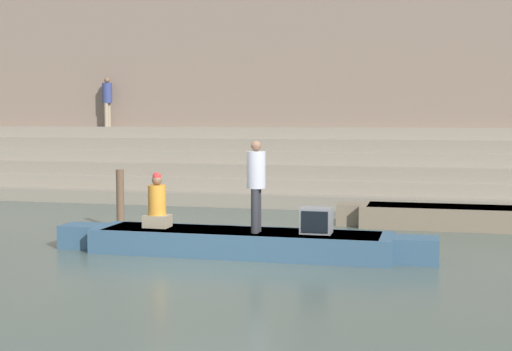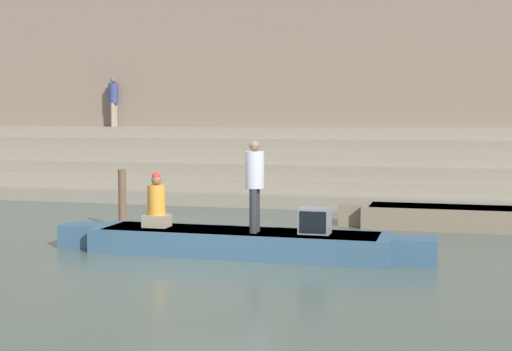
{
  "view_description": "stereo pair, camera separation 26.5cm",
  "coord_description": "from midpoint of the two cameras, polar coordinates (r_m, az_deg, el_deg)",
  "views": [
    {
      "loc": [
        3.63,
        -11.15,
        2.45
      ],
      "look_at": [
        0.34,
        2.28,
        1.34
      ],
      "focal_mm": 50.0,
      "sensor_mm": 36.0,
      "label": 1
    },
    {
      "loc": [
        3.89,
        -11.09,
        2.45
      ],
      "look_at": [
        0.34,
        2.28,
        1.34
      ],
      "focal_mm": 50.0,
      "sensor_mm": 36.0,
      "label": 2
    }
  ],
  "objects": [
    {
      "name": "ghat_steps",
      "position": [
        21.44,
        3.62,
        0.13
      ],
      "size": [
        36.0,
        3.83,
        2.17
      ],
      "color": "gray",
      "rests_on": "ground"
    },
    {
      "name": "ground_plane",
      "position": [
        11.99,
        -4.85,
        -7.21
      ],
      "size": [
        120.0,
        120.0,
        0.0
      ],
      "primitive_type": "plane",
      "color": "#47544C"
    },
    {
      "name": "person_rowing",
      "position": [
        13.31,
        -8.48,
        -2.39
      ],
      "size": [
        0.46,
        0.36,
        1.02
      ],
      "rotation": [
        0.0,
        0.0,
        -0.06
      ],
      "color": "gray",
      "rests_on": "rowboat_main"
    },
    {
      "name": "person_standing",
      "position": [
        12.52,
        -0.59,
        -0.35
      ],
      "size": [
        0.33,
        0.33,
        1.62
      ],
      "rotation": [
        0.0,
        0.0,
        0.29
      ],
      "color": "#28282D",
      "rests_on": "rowboat_main"
    },
    {
      "name": "person_on_steps",
      "position": [
        24.57,
        -12.12,
        6.06
      ],
      "size": [
        0.33,
        0.33,
        1.65
      ],
      "rotation": [
        0.0,
        0.0,
        1.22
      ],
      "color": "gray",
      "rests_on": "ghat_steps"
    },
    {
      "name": "back_wall",
      "position": [
        23.35,
        4.52,
        6.85
      ],
      "size": [
        34.2,
        1.28,
        6.8
      ],
      "color": "#7F6B5B",
      "rests_on": "ground"
    },
    {
      "name": "tv_set",
      "position": [
        12.51,
        4.24,
        -3.62
      ],
      "size": [
        0.54,
        0.4,
        0.46
      ],
      "rotation": [
        0.0,
        0.0,
        -0.01
      ],
      "color": "slate",
      "rests_on": "rowboat_main"
    },
    {
      "name": "rowboat_main",
      "position": [
        12.87,
        -1.87,
        -5.32
      ],
      "size": [
        6.94,
        1.28,
        0.44
      ],
      "rotation": [
        0.0,
        0.0,
        -0.06
      ],
      "color": "#33516B",
      "rests_on": "ground"
    },
    {
      "name": "mooring_post",
      "position": [
        15.97,
        -11.27,
        -1.91
      ],
      "size": [
        0.17,
        0.17,
        1.33
      ],
      "primitive_type": "cylinder",
      "color": "brown",
      "rests_on": "ground"
    },
    {
      "name": "moored_boat_shore",
      "position": [
        16.48,
        14.68,
        -3.19
      ],
      "size": [
        4.95,
        1.2,
        0.49
      ],
      "rotation": [
        0.0,
        0.0,
        -0.02
      ],
      "color": "#756651",
      "rests_on": "ground"
    }
  ]
}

